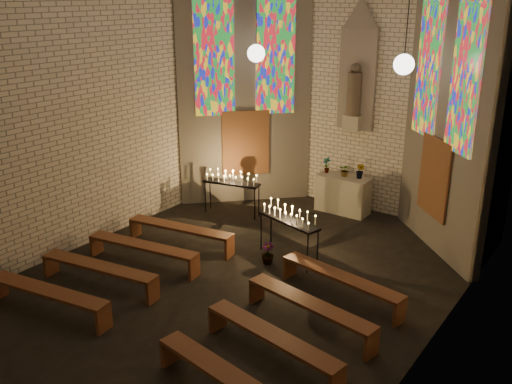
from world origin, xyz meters
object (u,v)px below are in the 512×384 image
votive_stand_left (232,180)px  altar (343,194)px  aisle_flower_pot (268,253)px  votive_stand_right (289,217)px

votive_stand_left → altar: bearing=25.7°
aisle_flower_pot → votive_stand_right: (0.25, 0.45, 0.77)m
altar → votive_stand_right: 3.32m
altar → aisle_flower_pot: bearing=-88.8°
aisle_flower_pot → votive_stand_left: size_ratio=0.31×
altar → aisle_flower_pot: 3.73m
aisle_flower_pot → votive_stand_right: bearing=61.5°
aisle_flower_pot → votive_stand_right: size_ratio=0.29×
votive_stand_right → votive_stand_left: bearing=166.9°
aisle_flower_pot → votive_stand_right: 0.93m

